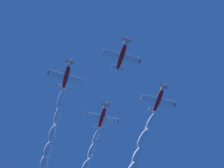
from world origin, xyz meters
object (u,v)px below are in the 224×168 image
(airplane_lead, at_px, (122,54))
(airplane_slot_tail, at_px, (103,116))
(airplane_left_wingman, at_px, (159,99))
(airplane_right_wingman, at_px, (67,75))

(airplane_lead, height_order, airplane_slot_tail, airplane_slot_tail)
(airplane_lead, bearing_deg, airplane_slot_tail, 128.28)
(airplane_left_wingman, relative_size, airplane_right_wingman, 1.00)
(airplane_lead, bearing_deg, airplane_right_wingman, 178.01)
(airplane_right_wingman, bearing_deg, airplane_left_wingman, 37.08)
(airplane_lead, xyz_separation_m, airplane_slot_tail, (-10.87, 13.78, 1.85))
(airplane_slot_tail, bearing_deg, airplane_left_wingman, -2.01)
(airplane_right_wingman, bearing_deg, airplane_lead, -1.99)
(airplane_left_wingman, height_order, airplane_right_wingman, airplane_right_wingman)
(airplane_right_wingman, height_order, airplane_slot_tail, airplane_right_wingman)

